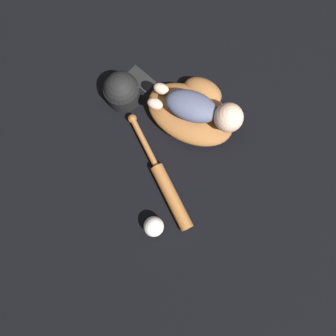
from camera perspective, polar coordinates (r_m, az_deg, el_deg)
ground_plane at (r=1.27m, az=1.05°, el=8.37°), size 6.00×6.00×0.00m
baseball_glove at (r=1.24m, az=4.26°, el=9.98°), size 0.35×0.27×0.09m
baby_figure at (r=1.16m, az=6.18°, el=10.04°), size 0.34×0.15×0.10m
baseball_bat at (r=1.19m, az=-0.42°, el=-2.96°), size 0.42×0.28×0.05m
baseball at (r=1.17m, az=-2.51°, el=-10.14°), size 0.07×0.07×0.07m
baseball_cap at (r=1.27m, az=-8.00°, el=13.24°), size 0.14×0.20×0.13m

